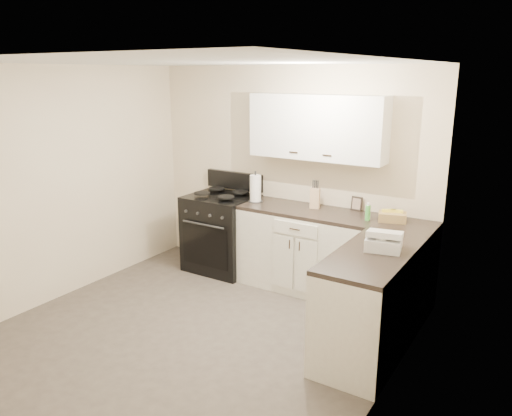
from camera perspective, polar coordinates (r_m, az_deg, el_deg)
The scene contains 21 objects.
floor at distance 4.96m, azimuth -6.83°, elevation -14.01°, with size 3.60×3.60×0.00m, color #473F38.
ceiling at distance 4.34m, azimuth -7.90°, elevation 16.22°, with size 3.60×3.60×0.00m, color white.
wall_back at distance 5.95m, azimuth 3.72°, elevation 3.90°, with size 3.60×3.60×0.00m, color beige.
wall_right at distance 3.66m, azimuth 15.10°, elevation -3.84°, with size 3.60×3.60×0.00m, color beige.
wall_left at distance 5.78m, azimuth -21.31°, elevation 2.54°, with size 3.60×3.60×0.00m, color beige.
wall_front at distance 3.37m, azimuth -27.17°, elevation -6.71°, with size 3.60×3.60×0.00m, color beige.
base_cabinets_back at distance 5.72m, azimuth 5.89°, elevation -4.95°, with size 1.55×0.60×0.90m, color white.
base_cabinets_right at distance 4.79m, azimuth 14.07°, elevation -9.45°, with size 0.60×1.90×0.90m, color white.
countertop_back at distance 5.58m, azimuth 6.02°, elevation -0.41°, with size 1.55×0.60×0.04m, color black.
countertop_right at distance 4.62m, azimuth 14.44°, elevation -4.14°, with size 0.60×1.90×0.04m, color black.
upper_cabinets at distance 5.54m, azimuth 6.98°, elevation 9.16°, with size 1.55×0.30×0.70m, color white.
stove at distance 6.28m, azimuth -3.92°, elevation -2.96°, with size 0.81×0.69×0.98m, color black.
knife_block at distance 5.63m, azimuth 6.76°, elevation 1.13°, with size 0.10×0.09×0.23m, color #DAB386.
paper_towel at distance 5.86m, azimuth -0.06°, elevation 2.24°, with size 0.13×0.13×0.32m, color white.
soap_bottle at distance 5.26m, azimuth 12.66°, elevation -0.55°, with size 0.05×0.05×0.16m, color green.
picture_frame at distance 5.61m, azimuth 11.43°, elevation 0.50°, with size 0.12×0.02×0.16m, color black.
wicker_basket at distance 5.29m, azimuth 15.32°, elevation -0.99°, with size 0.27×0.18×0.09m, color tan.
countertop_grill at distance 4.43m, azimuth 14.38°, elevation -3.95°, with size 0.29×0.27×0.11m, color silver.
glass_jar at distance 4.37m, azimuth 14.13°, elevation -3.92°, with size 0.09×0.09×0.15m, color silver.
oven_mitt_near at distance 4.50m, azimuth 8.15°, elevation -11.17°, with size 0.02×0.16×0.28m, color black.
oven_mitt_far at distance 4.65m, azimuth 9.27°, elevation -9.42°, with size 0.02×0.14×0.24m, color black.
Camera 1 is at (2.77, -3.34, 2.41)m, focal length 35.00 mm.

